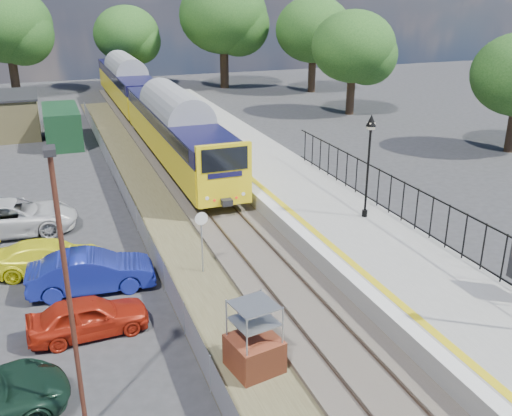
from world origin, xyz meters
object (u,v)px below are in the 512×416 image
train (146,100)px  carpark_lamp (67,283)px  car_red (88,316)px  car_white (13,217)px  speed_sign (202,233)px  car_yellow (50,257)px  car_blue (91,272)px  victorian_lamp_north (370,142)px  brick_plinth (254,339)px

train → carpark_lamp: (-7.55, -32.63, 1.82)m
car_red → car_white: size_ratio=0.67×
speed_sign → car_yellow: size_ratio=0.57×
train → car_blue: 26.20m
victorian_lamp_north → car_white: 16.26m
carpark_lamp → car_yellow: size_ratio=1.64×
brick_plinth → car_red: size_ratio=0.59×
speed_sign → car_white: size_ratio=0.46×
victorian_lamp_north → brick_plinth: victorian_lamp_north is taller
car_blue → car_yellow: bearing=38.1°
carpark_lamp → car_red: size_ratio=1.95×
train → car_red: 29.14m
brick_plinth → car_red: brick_plinth is taller
brick_plinth → car_yellow: size_ratio=0.49×
car_blue → car_white: car_white is taller
car_red → carpark_lamp: bearing=170.9°
car_red → car_white: bearing=11.6°
car_red → car_yellow: 5.06m
carpark_lamp → car_yellow: 10.02m
car_yellow → brick_plinth: bearing=-138.0°
carpark_lamp → car_white: (-1.95, 14.04, -3.39)m
car_white → car_red: bearing=-161.1°
brick_plinth → speed_sign: 6.45m
speed_sign → car_blue: (-4.17, 0.12, -0.98)m
speed_sign → car_blue: bearing=174.7°
speed_sign → car_yellow: 6.03m
brick_plinth → car_yellow: (-5.30, 8.56, -0.41)m
brick_plinth → car_white: brick_plinth is taller
car_red → car_blue: size_ratio=0.83×
car_blue → speed_sign: bearing=-87.5°
car_blue → brick_plinth: bearing=-144.7°
speed_sign → car_red: bearing=-151.9°
victorian_lamp_north → car_blue: victorian_lamp_north is taller
car_red → car_blue: (0.38, 2.94, 0.10)m
speed_sign → carpark_lamp: size_ratio=0.35×
victorian_lamp_north → car_red: size_ratio=1.22×
brick_plinth → train: bearing=85.1°
carpark_lamp → car_white: 14.57m
carpark_lamp → car_yellow: carpark_lamp is taller
speed_sign → car_yellow: speed_sign is taller
victorian_lamp_north → car_blue: bearing=-175.4°
car_blue → car_yellow: 2.44m
car_yellow → carpark_lamp: bearing=-166.8°
carpark_lamp → car_red: carpark_lamp is taller
carpark_lamp → car_yellow: bearing=93.0°
car_blue → car_white: (-2.83, 6.70, 0.03)m
car_red → car_yellow: (-0.98, 4.97, 0.01)m
carpark_lamp → car_blue: size_ratio=1.62×
victorian_lamp_north → car_red: (-12.35, -3.89, -3.66)m
train → carpark_lamp: 33.54m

